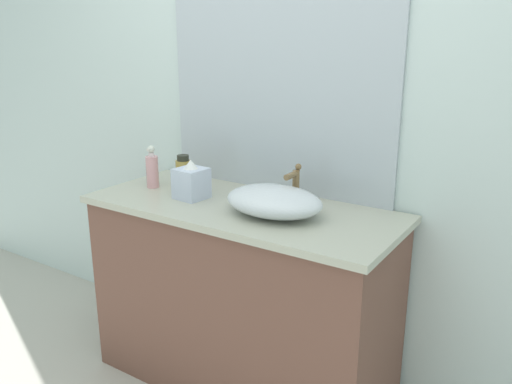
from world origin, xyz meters
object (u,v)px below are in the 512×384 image
at_px(soap_dispenser, 152,170).
at_px(tissue_box, 191,182).
at_px(lotion_bottle, 183,172).
at_px(sink_basin, 274,201).

height_order(soap_dispenser, tissue_box, soap_dispenser).
bearing_deg(lotion_bottle, soap_dispenser, -143.58).
bearing_deg(sink_basin, tissue_box, -178.95).
bearing_deg(tissue_box, soap_dispenser, 172.52).
relative_size(sink_basin, lotion_bottle, 2.66).
relative_size(sink_basin, soap_dispenser, 2.03).
xyz_separation_m(sink_basin, lotion_bottle, (-0.58, 0.12, 0.01)).
bearing_deg(soap_dispenser, lotion_bottle, 36.42).
distance_m(sink_basin, soap_dispenser, 0.70).
bearing_deg(lotion_bottle, tissue_box, -38.95).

